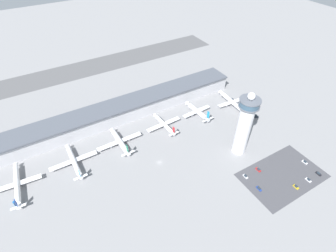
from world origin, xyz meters
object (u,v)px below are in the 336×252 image
at_px(airplane_gate_alpha, 17,184).
at_px(car_yellow_taxi, 305,162).
at_px(car_grey_coupe, 308,180).
at_px(service_truck_baggage, 255,116).
at_px(car_black_suv, 318,174).
at_px(service_truck_catering, 16,204).
at_px(car_red_hatchback, 296,187).
at_px(car_maroon_suv, 258,170).
at_px(service_truck_fuel, 232,100).
at_px(airplane_gate_delta, 164,124).
at_px(car_blue_compact, 259,189).
at_px(airplane_gate_echo, 197,111).
at_px(control_tower, 244,124).
at_px(car_white_wagon, 245,176).
at_px(airplane_gate_bravo, 74,161).
at_px(airplane_gate_charlie, 120,141).
at_px(airplane_gate_foxtrot, 232,102).

bearing_deg(airplane_gate_alpha, car_yellow_taxi, -24.10).
bearing_deg(car_grey_coupe, airplane_gate_alpha, 151.32).
relative_size(service_truck_baggage, car_black_suv, 1.50).
bearing_deg(car_yellow_taxi, service_truck_catering, 159.79).
distance_m(car_red_hatchback, car_maroon_suv, 28.82).
relative_size(service_truck_fuel, car_yellow_taxi, 1.27).
xyz_separation_m(service_truck_baggage, car_black_suv, (-8.87, -77.40, -0.36)).
bearing_deg(airplane_gate_delta, car_blue_compact, -74.84).
xyz_separation_m(car_yellow_taxi, car_blue_compact, (-51.18, 0.03, -0.05)).
bearing_deg(airplane_gate_echo, car_red_hatchback, -83.09).
xyz_separation_m(control_tower, car_grey_coupe, (24.47, -51.36, -28.42)).
bearing_deg(car_white_wagon, service_truck_fuel, 54.69).
xyz_separation_m(airplane_gate_alpha, airplane_gate_delta, (126.96, 4.60, 0.01)).
xyz_separation_m(service_truck_baggage, car_grey_coupe, (-20.75, -77.35, -0.33)).
bearing_deg(service_truck_baggage, airplane_gate_echo, 145.92).
bearing_deg(control_tower, car_maroon_suv, -92.50).
bearing_deg(car_maroon_suv, airplane_gate_alpha, 154.82).
height_order(airplane_gate_delta, car_white_wagon, airplane_gate_delta).
height_order(airplane_gate_alpha, airplane_gate_echo, airplane_gate_echo).
bearing_deg(airplane_gate_bravo, airplane_gate_charlie, 2.99).
relative_size(airplane_gate_bravo, car_black_suv, 8.73).
bearing_deg(car_white_wagon, car_yellow_taxi, -14.66).
relative_size(airplane_gate_echo, service_truck_fuel, 5.74).
bearing_deg(control_tower, service_truck_baggage, 29.89).
xyz_separation_m(airplane_gate_alpha, service_truck_catering, (-3.38, -14.92, -3.13)).
bearing_deg(car_white_wagon, car_blue_compact, -87.19).
height_order(airplane_gate_delta, service_truck_fuel, airplane_gate_delta).
xyz_separation_m(service_truck_catering, car_blue_compact, (156.30, -76.35, -0.38)).
bearing_deg(airplane_gate_bravo, airplane_gate_alpha, -177.67).
distance_m(airplane_gate_bravo, car_maroon_suv, 147.00).
relative_size(airplane_gate_delta, service_truck_baggage, 5.12).
bearing_deg(airplane_gate_delta, airplane_gate_alpha, -177.93).
xyz_separation_m(control_tower, car_yellow_taxi, (37.35, -38.06, -28.42)).
bearing_deg(airplane_gate_foxtrot, control_tower, -126.15).
distance_m(control_tower, airplane_gate_bravo, 138.46).
bearing_deg(airplane_gate_echo, car_yellow_taxi, -67.69).
bearing_deg(airplane_gate_charlie, car_yellow_taxi, -38.05).
xyz_separation_m(airplane_gate_charlie, car_grey_coupe, (108.64, -108.42, -3.56)).
distance_m(airplane_gate_delta, car_black_suv, 133.20).
height_order(airplane_gate_echo, car_blue_compact, airplane_gate_echo).
bearing_deg(service_truck_fuel, car_red_hatchback, -106.77).
bearing_deg(airplane_gate_charlie, car_maroon_suv, -44.53).
bearing_deg(car_grey_coupe, car_yellow_taxi, 45.91).
xyz_separation_m(service_truck_fuel, car_white_wagon, (-58.38, -82.43, -0.46)).
relative_size(service_truck_catering, car_blue_compact, 1.56).
bearing_deg(airplane_gate_echo, car_white_wagon, -98.57).
distance_m(airplane_gate_bravo, airplane_gate_echo, 122.58).
bearing_deg(airplane_gate_charlie, airplane_gate_alpha, -177.35).
height_order(airplane_gate_echo, car_maroon_suv, airplane_gate_echo).
xyz_separation_m(airplane_gate_delta, car_yellow_taxi, (77.15, -95.89, -3.47)).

